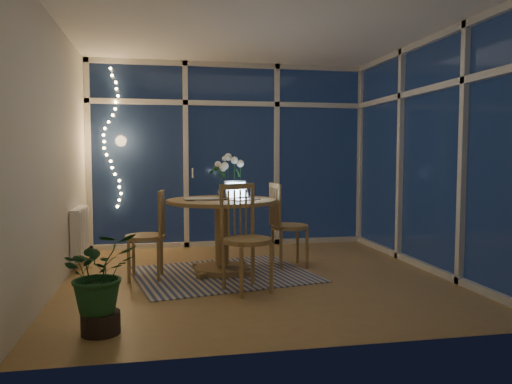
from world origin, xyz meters
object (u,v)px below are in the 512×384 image
(potted_plant, at_px, (100,282))
(chair_left, at_px, (145,234))
(laptop, at_px, (243,190))
(flower_vase, at_px, (226,188))
(chair_right, at_px, (290,224))
(dining_table, at_px, (222,236))
(chair_front, at_px, (247,238))

(potted_plant, bearing_deg, chair_left, 80.05)
(laptop, bearing_deg, potted_plant, -161.71)
(chair_left, relative_size, flower_vase, 4.48)
(laptop, relative_size, flower_vase, 1.47)
(flower_vase, distance_m, potted_plant, 2.35)
(chair_right, xyz_separation_m, laptop, (-0.59, -0.29, 0.43))
(dining_table, height_order, chair_left, chair_left)
(chair_left, xyz_separation_m, chair_right, (1.63, 0.29, 0.02))
(dining_table, distance_m, chair_right, 0.83)
(dining_table, relative_size, laptop, 3.86)
(flower_vase, bearing_deg, dining_table, -107.07)
(chair_front, relative_size, potted_plant, 1.36)
(chair_left, xyz_separation_m, potted_plant, (-0.28, -1.59, -0.09))
(chair_right, height_order, chair_front, chair_front)
(dining_table, height_order, chair_right, chair_right)
(chair_front, xyz_separation_m, flower_vase, (-0.07, 1.06, 0.40))
(chair_left, bearing_deg, dining_table, 105.24)
(dining_table, distance_m, chair_front, 0.83)
(dining_table, bearing_deg, laptop, -29.87)
(potted_plant, bearing_deg, laptop, 50.44)
(chair_right, relative_size, laptop, 3.20)
(laptop, bearing_deg, dining_table, 117.98)
(laptop, distance_m, potted_plant, 2.14)
(chair_left, bearing_deg, chair_right, 106.31)
(potted_plant, bearing_deg, dining_table, 57.50)
(chair_left, bearing_deg, chair_front, 60.72)
(chair_front, distance_m, flower_vase, 1.14)
(laptop, relative_size, potted_plant, 0.41)
(chair_front, bearing_deg, chair_right, 33.93)
(dining_table, xyz_separation_m, chair_right, (0.81, 0.16, 0.09))
(flower_vase, relative_size, potted_plant, 0.28)
(chair_right, xyz_separation_m, potted_plant, (-1.91, -1.88, -0.12))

